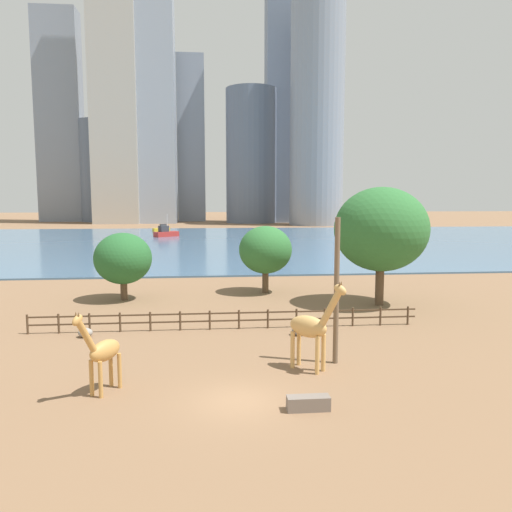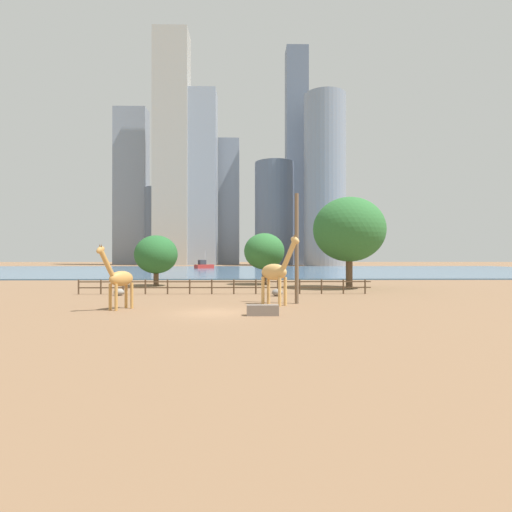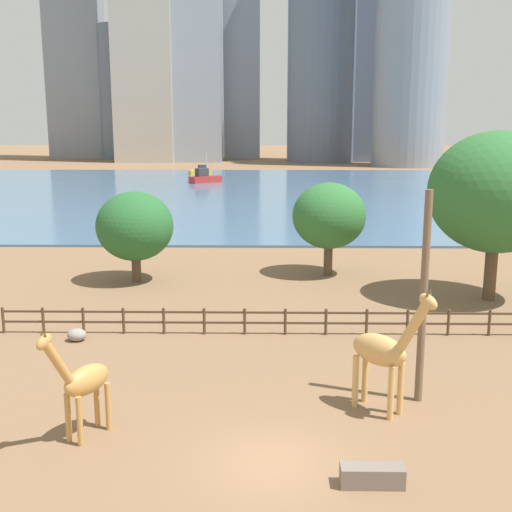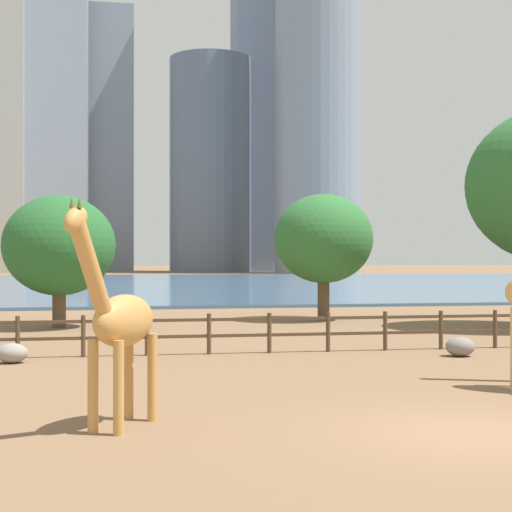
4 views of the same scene
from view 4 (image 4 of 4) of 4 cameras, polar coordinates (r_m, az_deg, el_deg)
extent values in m
plane|color=brown|center=(93.14, -6.37, -2.01)|extent=(400.00, 400.00, 0.00)
cube|color=#476B8C|center=(90.14, -6.25, -2.00)|extent=(180.00, 86.00, 0.20)
cylinder|color=#C18C47|center=(14.02, -9.96, -9.42)|extent=(0.26, 0.26, 1.65)
cylinder|color=#C18C47|center=(14.28, -11.77, -9.25)|extent=(0.26, 0.26, 1.65)
cylinder|color=#C18C47|center=(15.14, -7.54, -8.73)|extent=(0.26, 0.26, 1.65)
cylinder|color=#C18C47|center=(15.37, -9.26, -8.59)|extent=(0.26, 0.26, 1.65)
ellipsoid|color=#C18C47|center=(14.57, -9.59, -4.65)|extent=(1.54, 1.95, 0.96)
cylinder|color=#C18C47|center=(13.54, -11.95, -0.83)|extent=(0.84, 1.16, 1.73)
ellipsoid|color=#C18C47|center=(13.16, -12.99, 2.59)|extent=(0.61, 0.76, 0.63)
cone|color=brown|center=(13.14, -12.72, 3.81)|extent=(0.12, 0.12, 0.17)
cone|color=brown|center=(13.22, -13.26, 3.79)|extent=(0.12, 0.12, 0.17)
ellipsoid|color=gray|center=(24.16, -17.31, -6.76)|extent=(0.89, 0.78, 0.58)
ellipsoid|color=gray|center=(25.45, 14.63, -6.39)|extent=(0.92, 0.81, 0.61)
cylinder|color=#4C3826|center=(25.18, -16.95, -5.67)|extent=(0.14, 0.14, 1.30)
cylinder|color=#4C3826|center=(25.02, -12.45, -5.71)|extent=(0.14, 0.14, 1.30)
cylinder|color=#4C3826|center=(25.02, -7.93, -5.71)|extent=(0.14, 0.14, 1.30)
cylinder|color=#4C3826|center=(25.17, -3.43, -5.68)|extent=(0.14, 0.14, 1.30)
cylinder|color=#4C3826|center=(25.48, 0.98, -5.61)|extent=(0.14, 0.14, 1.30)
cylinder|color=#4C3826|center=(25.93, 5.26, -5.52)|extent=(0.14, 0.14, 1.30)
cylinder|color=#4C3826|center=(26.51, 9.38, -5.39)|extent=(0.14, 0.14, 1.30)
cylinder|color=#4C3826|center=(27.23, 13.30, -5.25)|extent=(0.14, 0.14, 1.30)
cylinder|color=#4C3826|center=(28.06, 16.99, -5.10)|extent=(0.14, 0.14, 1.30)
cube|color=#4C3826|center=(25.70, 3.64, -4.55)|extent=(26.10, 0.08, 0.10)
cube|color=#4C3826|center=(25.74, 3.64, -5.70)|extent=(26.10, 0.08, 0.10)
cylinder|color=brown|center=(38.84, 4.93, -3.14)|extent=(0.59, 0.59, 2.07)
ellipsoid|color=#2D6B33|center=(38.79, 4.93, 1.27)|extent=(4.89, 4.89, 4.40)
cylinder|color=brown|center=(35.51, -14.13, -3.75)|extent=(0.59, 0.59, 1.66)
ellipsoid|color=#26602D|center=(35.44, -14.12, 0.76)|extent=(4.90, 4.90, 4.41)
cube|color=#B22D28|center=(103.36, -12.58, -1.40)|extent=(5.53, 4.99, 1.10)
cube|color=#333338|center=(102.93, -12.89, -0.73)|extent=(2.37, 2.27, 1.32)
cylinder|color=silver|center=(103.49, -12.46, -0.03)|extent=(0.17, 0.17, 3.85)
cube|color=gold|center=(120.83, -13.53, -1.27)|extent=(4.45, 3.19, 0.84)
cube|color=#333338|center=(121.02, -13.30, -0.83)|extent=(1.80, 1.57, 1.01)
cube|color=#939EAD|center=(171.33, -14.47, 11.89)|extent=(13.53, 11.37, 77.38)
cube|color=gray|center=(184.15, -10.48, 8.25)|extent=(9.91, 11.89, 59.68)
cube|color=slate|center=(177.22, -0.04, 14.81)|extent=(9.80, 9.15, 97.41)
cylinder|color=slate|center=(168.85, -3.31, 6.58)|extent=(17.56, 17.56, 45.50)
cylinder|color=gray|center=(157.47, 4.53, 11.37)|extent=(16.84, 16.84, 68.82)
camera|label=1|loc=(10.96, 138.30, 31.74)|focal=35.00mm
camera|label=2|loc=(13.46, 132.72, 0.74)|focal=28.00mm
camera|label=3|loc=(10.36, 118.86, 42.43)|focal=45.00mm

